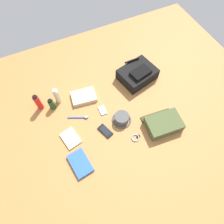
# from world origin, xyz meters

# --- Properties ---
(ground_plane) EXTENTS (2.64, 2.02, 0.02)m
(ground_plane) POSITION_xyz_m (0.00, 0.00, -0.01)
(ground_plane) COLOR #A56E39
(ground_plane) RESTS_ON ground
(backpack) EXTENTS (0.34, 0.30, 0.13)m
(backpack) POSITION_xyz_m (0.36, 0.24, 0.06)
(backpack) COLOR black
(backpack) RESTS_ON ground_plane
(toiletry_pouch) EXTENTS (0.28, 0.24, 0.08)m
(toiletry_pouch) POSITION_xyz_m (0.31, -0.26, 0.04)
(toiletry_pouch) COLOR #47512D
(toiletry_pouch) RESTS_ON ground_plane
(bucket_hat) EXTENTS (0.15, 0.15, 0.07)m
(bucket_hat) POSITION_xyz_m (0.05, -0.08, 0.03)
(bucket_hat) COLOR #4D4D4D
(bucket_hat) RESTS_ON ground_plane
(sunscreen_spray) EXTENTS (0.05, 0.05, 0.17)m
(sunscreen_spray) POSITION_xyz_m (-0.50, 0.31, 0.08)
(sunscreen_spray) COLOR red
(sunscreen_spray) RESTS_ON ground_plane
(shampoo_bottle) EXTENTS (0.04, 0.04, 0.11)m
(shampoo_bottle) POSITION_xyz_m (-0.41, 0.26, 0.05)
(shampoo_bottle) COLOR #19471E
(shampoo_bottle) RESTS_ON ground_plane
(lotion_bottle) EXTENTS (0.04, 0.04, 0.16)m
(lotion_bottle) POSITION_xyz_m (-0.35, 0.30, 0.08)
(lotion_bottle) COLOR beige
(lotion_bottle) RESTS_ON ground_plane
(paperback_novel) EXTENTS (0.14, 0.20, 0.02)m
(paperback_novel) POSITION_xyz_m (-0.37, -0.26, 0.01)
(paperback_novel) COLOR blue
(paperback_novel) RESTS_ON ground_plane
(cell_phone) EXTENTS (0.09, 0.13, 0.01)m
(cell_phone) POSITION_xyz_m (-0.11, -0.11, 0.01)
(cell_phone) COLOR black
(cell_phone) RESTS_ON ground_plane
(media_player) EXTENTS (0.05, 0.09, 0.01)m
(media_player) POSITION_xyz_m (-0.05, 0.06, 0.01)
(media_player) COLOR #B7B7BC
(media_player) RESTS_ON ground_plane
(wristwatch) EXTENTS (0.07, 0.06, 0.01)m
(wristwatch) POSITION_xyz_m (0.08, -0.26, 0.01)
(wristwatch) COLOR #99999E
(wristwatch) RESTS_ON ground_plane
(toothbrush) EXTENTS (0.15, 0.08, 0.02)m
(toothbrush) POSITION_xyz_m (-0.25, 0.08, 0.01)
(toothbrush) COLOR blue
(toothbrush) RESTS_ON ground_plane
(notepad) EXTENTS (0.14, 0.17, 0.02)m
(notepad) POSITION_xyz_m (-0.37, -0.05, 0.01)
(notepad) COLOR beige
(notepad) RESTS_ON ground_plane
(folded_towel) EXTENTS (0.22, 0.17, 0.04)m
(folded_towel) POSITION_xyz_m (-0.15, 0.25, 0.02)
(folded_towel) COLOR beige
(folded_towel) RESTS_ON ground_plane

